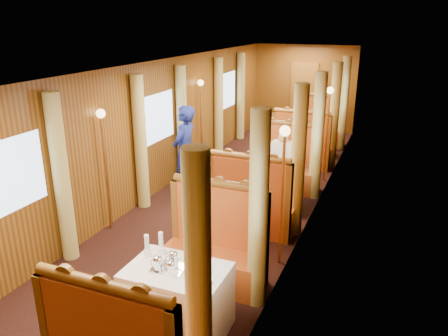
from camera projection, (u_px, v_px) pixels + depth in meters
The scene contains 46 objects.
floor at pixel (231, 201), 8.11m from camera, with size 3.00×12.00×0.01m, color black, non-canonical shape.
ceiling at pixel (232, 63), 7.29m from camera, with size 3.00×12.00×0.01m, color silver, non-canonical shape.
wall_far at pixel (304, 88), 12.96m from camera, with size 3.00×2.50×0.01m, color brown, non-canonical shape.
wall_left at pixel (157, 128), 8.23m from camera, with size 12.00×2.50×0.01m, color brown, non-canonical shape.
wall_right at pixel (316, 145), 7.17m from camera, with size 12.00×2.50×0.01m, color brown, non-canonical shape.
doorway_far at pixel (303, 97), 13.01m from camera, with size 0.80×0.04×2.00m, color brown.
table_near at pixel (178, 300), 4.65m from camera, with size 1.05×0.72×0.75m, color white.
banquette_near_aft at pixel (215, 251), 5.53m from camera, with size 1.30×0.55×1.34m.
table_mid at pixel (270, 188), 7.72m from camera, with size 1.05×0.72×0.75m, color white.
banquette_mid_fwd at pixel (252, 207), 6.81m from camera, with size 1.30×0.55×1.34m.
banquette_mid_aft at pixel (285, 168), 8.59m from camera, with size 1.30×0.55×1.34m.
table_far at pixel (310, 140), 10.79m from camera, with size 1.05×0.72×0.75m, color white.
banquette_far_fwd at pixel (301, 148), 9.88m from camera, with size 1.30×0.55×1.34m.
banquette_far_aft at pixel (318, 129), 11.66m from camera, with size 1.30×0.55×1.34m.
tea_tray at pixel (168, 268), 4.54m from camera, with size 0.34×0.26×0.01m, color silver.
teapot_left at pixel (158, 265), 4.48m from camera, with size 0.17×0.12×0.13m, color silver, non-canonical shape.
teapot_right at pixel (171, 269), 4.41m from camera, with size 0.15×0.12×0.12m, color silver, non-canonical shape.
teapot_back at pixel (173, 260), 4.58m from camera, with size 0.16×0.12×0.13m, color silver, non-canonical shape.
fruit_plate at pixel (202, 279), 4.33m from camera, with size 0.23×0.23×0.05m.
cup_inboard at pixel (147, 248), 4.73m from camera, with size 0.08×0.08×0.26m.
cup_outboard at pixel (161, 245), 4.79m from camera, with size 0.08×0.08×0.26m.
rose_vase_mid at pixel (270, 158), 7.54m from camera, with size 0.06×0.06×0.36m.
rose_vase_far at pixel (313, 118), 10.58m from camera, with size 0.06×0.06×0.36m.
window_left_near at pixel (5, 178), 5.10m from camera, with size 1.20×0.90×0.01m, color #95ADCF, non-canonical shape.
curtain_left_near_b at pixel (62, 180), 5.83m from camera, with size 0.22×0.22×2.35m, color tan.
window_right_near at pixel (244, 220), 4.04m from camera, with size 1.20×0.90×0.01m, color #95ADCF, non-canonical shape.
curtain_right_near_a at pixel (198, 288), 3.48m from camera, with size 0.22×0.22×2.35m, color tan.
curtain_right_near_b at pixel (258, 212), 4.85m from camera, with size 0.22×0.22×2.35m, color tan.
window_left_mid at pixel (157, 118), 8.16m from camera, with size 1.20×0.90×0.01m, color #95ADCF, non-canonical shape.
curtain_left_mid_a at pixel (140, 143), 7.53m from camera, with size 0.22×0.22×2.35m, color tan.
curtain_left_mid_b at pixel (182, 124), 8.90m from camera, with size 0.22×0.22×2.35m, color tan.
window_right_mid at pixel (316, 133), 7.11m from camera, with size 1.20×0.90×0.01m, color #95ADCF, non-canonical shape.
curtain_right_mid_a at pixel (298, 162), 6.55m from camera, with size 0.22×0.22×2.35m, color tan.
curtain_right_mid_b at pixel (317, 137), 7.92m from camera, with size 0.22×0.22×2.35m, color tan.
window_left_far at pixel (227, 91), 11.23m from camera, with size 1.20×0.90×0.01m, color #95ADCF, non-canonical shape.
curtain_left_far_a at pixel (219, 107), 10.60m from camera, with size 0.22×0.22×2.35m, color tan.
curtain_left_far_b at pixel (241, 97), 11.97m from camera, with size 0.22×0.22×2.35m, color tan.
window_right_far at pixel (345, 98), 10.17m from camera, with size 1.20×0.90×0.01m, color #95ADCF, non-canonical shape.
curtain_right_far_a at pixel (334, 116), 9.62m from camera, with size 0.22×0.22×2.35m, color tan.
curtain_right_far_b at pixel (343, 104), 10.98m from camera, with size 0.22×0.22×2.35m, color tan.
sconce_left_fore at pixel (104, 146), 6.62m from camera, with size 0.14×0.14×1.95m.
sconce_right_fore at pixel (283, 168), 5.63m from camera, with size 0.14×0.14×1.95m.
sconce_left_aft at pixel (201, 105), 9.69m from camera, with size 0.14×0.14×1.95m.
sconce_right_aft at pixel (328, 115), 8.69m from camera, with size 0.14×0.14×1.95m.
steward at pixel (185, 151), 8.13m from camera, with size 0.63×0.41×1.73m, color navy.
passenger at pixel (282, 156), 8.25m from camera, with size 0.40×0.44×0.76m.
Camera 1 is at (2.69, -6.97, 3.22)m, focal length 35.00 mm.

